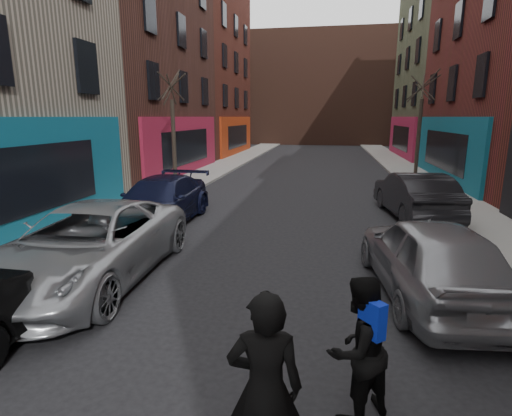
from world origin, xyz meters
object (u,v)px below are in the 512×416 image
at_px(parked_left_end, 160,201).
at_px(parked_right_far, 430,257).
at_px(pedestrian, 358,348).
at_px(tree_right_far, 420,116).
at_px(parked_right_end, 415,195).
at_px(parked_left_far, 89,244).
at_px(skateboarder, 265,389).
at_px(tree_left_far, 173,119).

xyz_separation_m(parked_left_end, parked_right_far, (7.48, -4.25, 0.05)).
bearing_deg(pedestrian, parked_left_end, -93.40).
distance_m(parked_right_far, pedestrian, 3.96).
height_order(tree_right_far, parked_left_end, tree_right_far).
relative_size(parked_right_far, parked_right_end, 0.99).
distance_m(tree_right_far, parked_right_end, 10.37).
relative_size(parked_left_far, parked_right_end, 1.20).
bearing_deg(parked_left_end, pedestrian, -52.96).
xyz_separation_m(tree_right_far, skateboarder, (-5.53, -21.27, -2.46)).
distance_m(tree_left_far, skateboarder, 16.90).
bearing_deg(parked_right_far, tree_left_far, -54.77).
bearing_deg(parked_left_far, tree_right_far, 57.34).
height_order(tree_left_far, parked_left_far, tree_left_far).
relative_size(tree_right_far, parked_left_end, 1.28).
relative_size(tree_left_far, parked_right_far, 1.35).
xyz_separation_m(parked_left_end, parked_right_end, (8.49, 2.48, 0.04)).
height_order(parked_left_far, parked_right_far, parked_right_far).
relative_size(parked_left_far, parked_right_far, 1.22).
xyz_separation_m(tree_left_far, tree_right_far, (12.40, 6.00, 0.15)).
xyz_separation_m(parked_right_far, parked_right_end, (1.02, 6.73, -0.02)).
xyz_separation_m(parked_left_far, parked_left_end, (-0.42, 4.70, -0.05)).
distance_m(parked_right_end, pedestrian, 10.68).
xyz_separation_m(skateboarder, pedestrian, (0.91, 1.12, -0.18)).
height_order(parked_left_end, skateboarder, skateboarder).
bearing_deg(tree_left_far, tree_right_far, 25.82).
bearing_deg(parked_right_far, parked_left_far, -2.82).
bearing_deg(parked_right_end, parked_left_end, 8.79).
bearing_deg(pedestrian, tree_left_far, -101.29).
relative_size(parked_left_end, parked_right_far, 1.10).
height_order(tree_right_far, skateboarder, tree_right_far).
relative_size(parked_left_end, skateboarder, 2.75).
xyz_separation_m(tree_left_far, skateboarder, (6.87, -15.27, -2.31)).
height_order(tree_right_far, parked_right_far, tree_right_far).
height_order(parked_left_far, pedestrian, pedestrian).
bearing_deg(pedestrian, parked_right_end, -144.39).
bearing_deg(parked_right_end, pedestrian, 68.21).
height_order(tree_left_far, parked_right_far, tree_left_far).
bearing_deg(parked_right_end, skateboarder, 65.30).
relative_size(tree_right_far, pedestrian, 3.85).
xyz_separation_m(parked_left_far, pedestrian, (5.44, -3.16, 0.07)).
bearing_deg(parked_right_end, tree_right_far, -108.94).
distance_m(parked_left_end, parked_right_far, 8.60).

